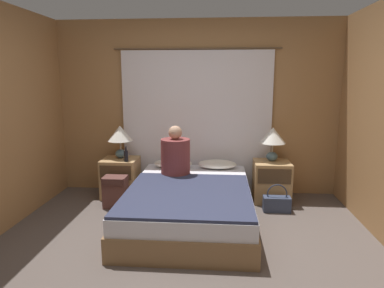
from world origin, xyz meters
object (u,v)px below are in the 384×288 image
object	(u,v)px
nightstand_left	(121,178)
person_left_in_bed	(175,155)
pillow_right	(217,164)
lamp_left	(120,135)
nightstand_right	(271,181)
lamp_right	(273,137)
bed	(190,204)
pillow_left	(173,163)
backpack_on_floor	(115,190)
handbag_on_floor	(277,203)
beer_bottle_on_left_stand	(126,156)

from	to	relation	value
nightstand_left	person_left_in_bed	size ratio (longest dim) A/B	0.85
pillow_right	lamp_left	bearing A→B (deg)	-179.95
nightstand_right	lamp_right	xyz separation A→B (m)	(-0.00, 0.06, 0.60)
bed	lamp_left	distance (m)	1.52
bed	pillow_left	xyz separation A→B (m)	(-0.31, 0.85, 0.28)
pillow_left	person_left_in_bed	world-z (taller)	person_left_in_bed
lamp_left	nightstand_left	bearing A→B (deg)	-90.00
lamp_right	backpack_on_floor	distance (m)	2.23
lamp_left	handbag_on_floor	world-z (taller)	lamp_left
lamp_right	beer_bottle_on_left_stand	bearing A→B (deg)	-174.36
bed	nightstand_right	size ratio (longest dim) A/B	3.77
lamp_left	beer_bottle_on_left_stand	bearing A→B (deg)	-56.55
nightstand_left	pillow_left	bearing A→B (deg)	4.40
lamp_right	person_left_in_bed	distance (m)	1.36
bed	lamp_right	world-z (taller)	lamp_right
lamp_right	person_left_in_bed	size ratio (longest dim) A/B	0.71
lamp_right	backpack_on_floor	xyz separation A→B (m)	(-2.08, -0.48, -0.65)
pillow_right	handbag_on_floor	world-z (taller)	pillow_right
backpack_on_floor	handbag_on_floor	world-z (taller)	backpack_on_floor
nightstand_right	handbag_on_floor	size ratio (longest dim) A/B	1.54
beer_bottle_on_left_stand	pillow_right	bearing A→B (deg)	9.04
nightstand_right	lamp_left	size ratio (longest dim) A/B	1.19
bed	nightstand_right	xyz separation A→B (m)	(1.07, 0.79, 0.07)
beer_bottle_on_left_stand	backpack_on_floor	distance (m)	0.49
person_left_in_bed	backpack_on_floor	size ratio (longest dim) A/B	1.56
lamp_left	backpack_on_floor	distance (m)	0.81
nightstand_right	person_left_in_bed	xyz separation A→B (m)	(-1.29, -0.32, 0.41)
bed	nightstand_right	world-z (taller)	nightstand_right
lamp_right	pillow_left	distance (m)	1.44
beer_bottle_on_left_stand	backpack_on_floor	xyz separation A→B (m)	(-0.08, -0.28, -0.40)
nightstand_left	person_left_in_bed	xyz separation A→B (m)	(0.84, -0.32, 0.41)
beer_bottle_on_left_stand	nightstand_left	bearing A→B (deg)	132.79
nightstand_right	pillow_left	bearing A→B (deg)	177.60
nightstand_left	beer_bottle_on_left_stand	bearing A→B (deg)	-47.21
lamp_left	nightstand_right	bearing A→B (deg)	-1.52
lamp_left	beer_bottle_on_left_stand	distance (m)	0.34
nightstand_left	handbag_on_floor	size ratio (longest dim) A/B	1.54
pillow_right	pillow_left	bearing A→B (deg)	180.00
lamp_right	backpack_on_floor	bearing A→B (deg)	-167.12
bed	nightstand_left	xyz separation A→B (m)	(-1.07, 0.79, 0.07)
lamp_right	handbag_on_floor	size ratio (longest dim) A/B	1.29
bed	nightstand_left	size ratio (longest dim) A/B	3.77
pillow_right	lamp_right	bearing A→B (deg)	-0.09
pillow_left	person_left_in_bed	bearing A→B (deg)	-77.17
person_left_in_bed	beer_bottle_on_left_stand	size ratio (longest dim) A/B	3.13
beer_bottle_on_left_stand	person_left_in_bed	bearing A→B (deg)	-14.04
handbag_on_floor	beer_bottle_on_left_stand	bearing A→B (deg)	172.73
bed	backpack_on_floor	xyz separation A→B (m)	(-1.02, 0.37, 0.02)
backpack_on_floor	pillow_left	bearing A→B (deg)	34.21
person_left_in_bed	lamp_right	bearing A→B (deg)	16.13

